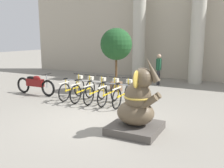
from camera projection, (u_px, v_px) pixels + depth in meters
ground_plane at (97, 120)px, 7.53m from camera, size 60.00×60.00×0.00m
building_facade at (172, 27)px, 14.48m from camera, size 20.00×0.20×6.00m
column_left at (139, 34)px, 14.40m from camera, size 0.91×0.91×5.16m
column_right at (198, 34)px, 12.95m from camera, size 0.91×0.91×5.16m
bike_rack at (98, 87)px, 9.61m from camera, size 2.85×0.05×0.77m
bicycle_0 at (73, 89)px, 10.07m from camera, size 0.48×1.74×0.97m
bicycle_1 at (84, 90)px, 9.78m from camera, size 0.48×1.74×0.97m
bicycle_2 at (96, 91)px, 9.54m from camera, size 0.48×1.74×0.97m
bicycle_3 at (109, 93)px, 9.30m from camera, size 0.48×1.74×0.97m
bicycle_4 at (123, 94)px, 9.07m from camera, size 0.48×1.74×0.97m
elephant_statue at (137, 107)px, 6.49m from camera, size 1.29×1.29×2.01m
motorcycle at (35, 84)px, 10.75m from camera, size 2.12×0.55×0.95m
person_pedestrian at (159, 67)px, 12.85m from camera, size 0.21×0.47×1.59m
potted_tree at (116, 46)px, 11.20m from camera, size 1.43×1.43×2.86m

